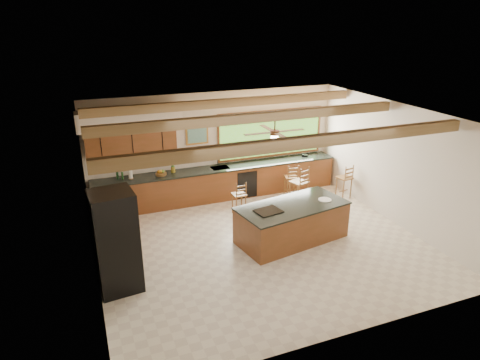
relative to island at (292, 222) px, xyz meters
name	(u,v)px	position (x,y,z in m)	size (l,w,h in m)	color
ground	(261,244)	(-0.75, 0.04, -0.45)	(7.20, 7.20, 0.00)	beige
room_shell	(244,145)	(-0.91, 0.69, 1.77)	(7.27, 6.54, 3.02)	beige
counter_run	(196,192)	(-1.56, 2.56, 0.02)	(7.12, 3.10, 1.22)	brown
island	(292,222)	(0.00, 0.00, 0.00)	(2.71, 1.62, 0.91)	brown
refrigerator	(116,242)	(-3.97, -0.49, 0.55)	(0.85, 0.83, 1.99)	black
bar_stool_a	(240,196)	(-0.65, 1.68, 0.11)	(0.35, 0.35, 0.94)	brown
bar_stool_b	(292,178)	(1.19, 2.25, 0.15)	(0.42, 0.42, 1.00)	brown
bar_stool_c	(300,183)	(1.07, 1.58, 0.24)	(0.53, 0.53, 1.16)	brown
bar_stool_d	(346,179)	(2.55, 1.61, 0.16)	(0.42, 0.42, 1.03)	brown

